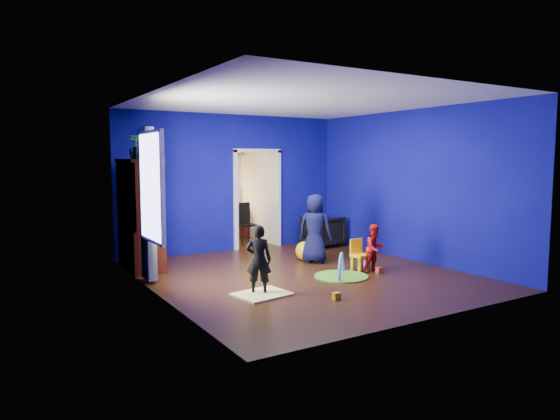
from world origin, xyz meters
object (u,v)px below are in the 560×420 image
child_navy (315,228)px  study_desk (228,223)px  hopper_ball (305,251)px  child_black (259,259)px  tv_armoire (141,215)px  play_mat (341,276)px  armchair (323,231)px  toddler_red (375,248)px  folding_chair (246,224)px  kid_chair (361,257)px  crt_tv (143,212)px  vase (144,152)px

child_navy → study_desk: (-0.16, 3.50, -0.28)m
hopper_ball → child_black: bearing=-139.5°
child_navy → tv_armoire: bearing=31.5°
hopper_ball → play_mat: size_ratio=0.42×
armchair → play_mat: armchair is taller
toddler_red → hopper_ball: size_ratio=2.21×
armchair → folding_chair: folding_chair is taller
study_desk → folding_chair: bearing=-90.0°
tv_armoire → study_desk: size_ratio=2.23×
toddler_red → study_desk: bearing=97.5°
folding_chair → study_desk: bearing=90.0°
child_black → folding_chair: 4.34m
kid_chair → play_mat: bearing=-164.8°
child_black → toddler_red: bearing=-138.2°
crt_tv → hopper_ball: 3.13m
folding_chair → armchair: bearing=-40.9°
child_navy → crt_tv: bearing=31.3°
child_navy → kid_chair: child_navy is taller
toddler_red → hopper_ball: (-0.49, 1.44, -0.23)m
armchair → kid_chair: size_ratio=1.53×
child_black → hopper_ball: (1.93, 1.65, -0.32)m
child_black → folding_chair: size_ratio=1.10×
child_black → toddler_red: child_black is taller
tv_armoire → crt_tv: tv_armoire is taller
tv_armoire → play_mat: size_ratio=2.20×
armchair → toddler_red: bearing=157.5°
child_navy → folding_chair: 2.56m
toddler_red → child_navy: bearing=110.5°
child_black → folding_chair: bearing=-78.0°
vase → kid_chair: (3.27, -1.79, -1.83)m
study_desk → child_black: bearing=-110.3°
child_navy → kid_chair: bearing=158.2°
vase → hopper_ball: vase is taller
armchair → vase: size_ratio=3.22×
child_black → tv_armoire: (-1.00, 2.50, 0.47)m
toddler_red → crt_tv: 4.13m
child_navy → toddler_red: 1.29m
child_black → crt_tv: crt_tv is taller
child_black → crt_tv: size_ratio=1.45×
vase → folding_chair: (2.82, 1.74, -1.62)m
vase → tv_armoire: bearing=90.0°
play_mat → hopper_ball: bearing=80.1°
play_mat → study_desk: size_ratio=1.01×
child_navy → study_desk: 3.52m
armchair → child_black: (-3.17, -2.77, 0.16)m
crt_tv → study_desk: size_ratio=0.80×
play_mat → folding_chair: 3.77m
armchair → crt_tv: bearing=87.6°
vase → crt_tv: vase is taller
armchair → crt_tv: size_ratio=1.09×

